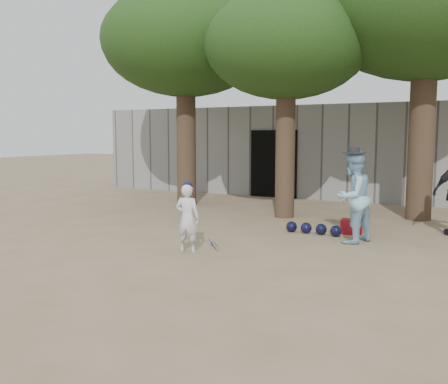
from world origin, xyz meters
The scene contains 8 objects.
ground centered at (0.00, 0.00, 0.00)m, with size 70.00×70.00×0.00m, color #937C5E.
boy_player centered at (0.49, -0.15, 0.60)m, with size 0.44×0.29×1.20m, color silver.
spectator_blue centered at (2.83, 1.99, 0.87)m, with size 0.85×0.66×1.74m, color #8CBDD8.
red_bag centered at (2.62, 2.83, 0.15)m, with size 0.42×0.32×0.30m, color maroon.
back_building centered at (0.00, 10.33, 1.50)m, with size 16.00×5.24×3.00m.
helmet_row centered at (1.94, 2.42, 0.12)m, with size 1.19×0.27×0.23m.
bat_pile centered at (0.67, 0.44, 0.03)m, with size 0.65×0.73×0.06m.
tree_row centered at (0.74, 5.02, 4.69)m, with size 11.40×5.80×6.69m.
Camera 1 is at (5.10, -7.39, 2.03)m, focal length 40.00 mm.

